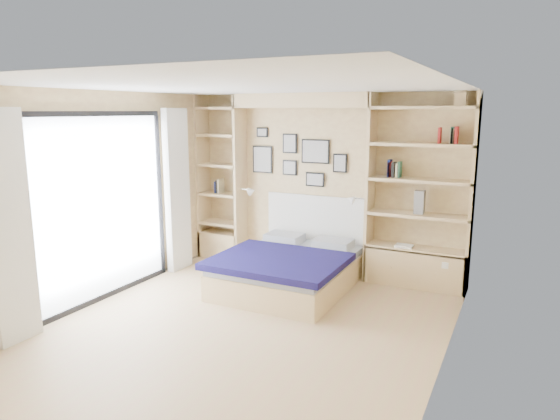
% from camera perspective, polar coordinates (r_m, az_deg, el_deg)
% --- Properties ---
extents(ground, '(4.50, 4.50, 0.00)m').
position_cam_1_polar(ground, '(5.50, -3.77, -13.07)').
color(ground, tan).
rests_on(ground, ground).
extents(room_shell, '(4.50, 4.50, 4.50)m').
position_cam_1_polar(room_shell, '(6.64, -0.20, 0.98)').
color(room_shell, '#D5BB7F').
rests_on(room_shell, ground).
extents(bed, '(1.57, 1.93, 1.07)m').
position_cam_1_polar(bed, '(6.51, 1.11, -6.63)').
color(bed, '#D5B480').
rests_on(bed, ground).
extents(photo_gallery, '(1.48, 0.02, 0.82)m').
position_cam_1_polar(photo_gallery, '(7.22, 1.83, 6.04)').
color(photo_gallery, black).
rests_on(photo_gallery, ground).
extents(reading_lamps, '(1.92, 0.12, 0.15)m').
position_cam_1_polar(reading_lamps, '(7.02, 2.18, 1.75)').
color(reading_lamps, silver).
rests_on(reading_lamps, ground).
extents(shelf_decor, '(3.59, 0.23, 2.03)m').
position_cam_1_polar(shelf_decor, '(6.58, 13.47, 5.75)').
color(shelf_decor, '#B4232E').
rests_on(shelf_decor, ground).
extents(deck, '(3.20, 4.00, 0.05)m').
position_cam_1_polar(deck, '(7.84, -27.37, -6.81)').
color(deck, '#695D4D').
rests_on(deck, ground).
extents(deck_chair, '(0.50, 0.81, 0.80)m').
position_cam_1_polar(deck_chair, '(7.34, -22.96, -4.47)').
color(deck_chair, tan).
rests_on(deck_chair, ground).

